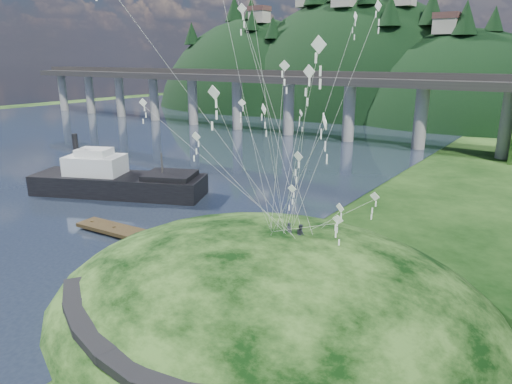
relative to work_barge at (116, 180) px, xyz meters
The scene contains 10 objects.
ground 28.12m from the work_barge, 28.76° to the right, with size 320.00×320.00×0.00m, color black.
water 50.25m from the work_barge, 160.81° to the left, with size 240.00×240.00×0.00m, color #2A354D.
grass_hill 34.73m from the work_barge, 19.43° to the right, with size 36.00×32.00×13.00m.
footpath 39.59m from the work_barge, 35.95° to the right, with size 22.29×5.84×0.83m.
bridge 57.12m from the work_barge, 91.90° to the left, with size 160.00×11.00×15.00m.
far_ridge 110.73m from the work_barge, 99.91° to the left, with size 153.00×70.00×94.50m.
work_barge is the anchor object (origin of this frame).
wooden_dock 17.55m from the work_barge, 31.46° to the right, with size 15.86×3.84×1.12m.
kite_flyers 34.95m from the work_barge, 15.05° to the right, with size 1.77×0.97×1.60m.
kite_swarm 36.94m from the work_barge, 18.56° to the right, with size 19.27×18.07×21.06m.
Camera 1 is at (25.29, -23.92, 17.79)m, focal length 32.00 mm.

